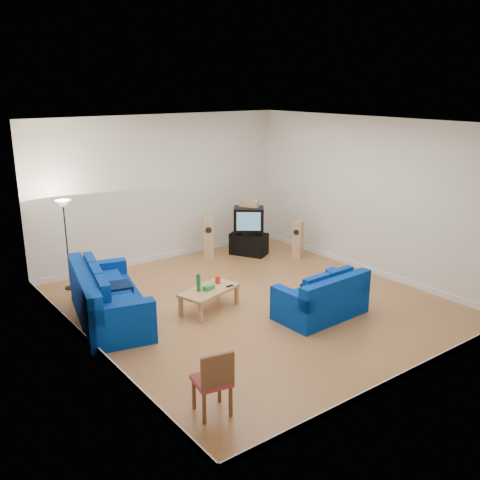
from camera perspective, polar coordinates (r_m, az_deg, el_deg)
room at (r=9.22m, az=1.49°, el=2.09°), size 6.01×6.51×3.21m
sofa_three_seat at (r=9.19m, az=-14.12°, el=-6.43°), size 1.50×2.48×0.89m
sofa_loveseat at (r=9.19m, az=8.82°, el=-6.40°), size 1.57×0.91×0.77m
coffee_table at (r=9.32m, az=-3.29°, el=-5.54°), size 1.19×0.82×0.40m
bottle at (r=9.17m, az=-4.44°, el=-4.54°), size 0.09×0.09×0.31m
tissue_box at (r=9.26m, az=-3.37°, el=-5.07°), size 0.22×0.15×0.08m
red_canister at (r=9.53m, az=-2.39°, el=-4.26°), size 0.13×0.13×0.13m
remote at (r=9.40m, az=-1.10°, el=-4.92°), size 0.14×0.06×0.02m
tv_stand at (r=12.36m, az=0.95°, el=-0.42°), size 0.79×0.94×0.50m
av_receiver at (r=12.25m, az=1.19°, el=0.88°), size 0.54×0.54×0.10m
television at (r=12.17m, az=0.93°, el=2.29°), size 0.84×0.80×0.52m
centre_speaker at (r=12.18m, az=1.00°, el=3.92°), size 0.36×0.46×0.15m
speaker_left at (r=12.08m, az=-3.42°, el=0.24°), size 0.32×0.35×0.93m
speaker_right at (r=12.15m, az=6.18°, el=0.07°), size 0.32×0.30×0.85m
floor_lamp at (r=10.49m, az=-18.25°, el=2.43°), size 0.30×0.30×1.74m
dining_chair at (r=6.48m, az=-2.81°, el=-14.64°), size 0.48×0.48×0.86m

